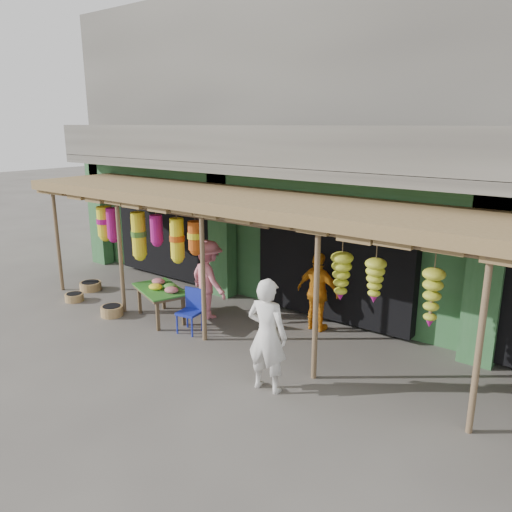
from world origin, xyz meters
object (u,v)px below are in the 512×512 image
Objects in this scene: person_vendor at (318,292)px; flower_table at (161,290)px; blue_chair at (191,308)px; person_shopper at (208,279)px; person_front at (267,335)px.

flower_table is at bearing 27.98° from person_vendor.
flower_table is 0.98m from blue_chair.
blue_chair is at bearing 17.16° from flower_table.
person_vendor is 2.41m from person_shopper.
flower_table is 1.04m from person_shopper.
flower_table is 0.90× the size of person_shopper.
person_shopper reaches higher than flower_table.
person_vendor is at bearing -145.31° from person_shopper.
person_front is (3.57, -1.00, 0.27)m from flower_table.
person_front reaches higher than blue_chair.
person_shopper is at bearing 20.51° from person_vendor.
person_front is 3.34m from person_shopper.
blue_chair is 0.52× the size of person_shopper.
blue_chair is (0.96, -0.06, -0.16)m from flower_table.
person_front is at bearing 103.48° from person_vendor.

